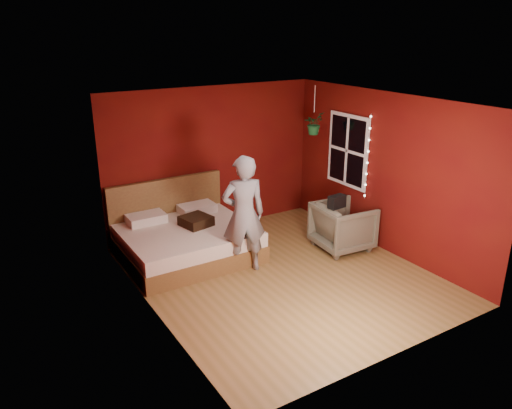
% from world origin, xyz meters
% --- Properties ---
extents(floor, '(4.50, 4.50, 0.00)m').
position_xyz_m(floor, '(0.00, 0.00, 0.00)').
color(floor, brown).
rests_on(floor, ground).
extents(room_walls, '(4.04, 4.54, 2.62)m').
position_xyz_m(room_walls, '(0.00, 0.00, 1.68)').
color(room_walls, '#581109').
rests_on(room_walls, ground).
extents(window, '(0.05, 0.97, 1.27)m').
position_xyz_m(window, '(1.97, 0.90, 1.50)').
color(window, white).
rests_on(window, room_walls).
extents(fairy_lights, '(0.04, 0.04, 1.45)m').
position_xyz_m(fairy_lights, '(1.94, 0.37, 1.50)').
color(fairy_lights, silver).
rests_on(fairy_lights, room_walls).
extents(bed, '(2.04, 1.73, 1.12)m').
position_xyz_m(bed, '(-0.95, 1.43, 0.29)').
color(bed, brown).
rests_on(bed, ground).
extents(person, '(0.76, 0.60, 1.81)m').
position_xyz_m(person, '(-0.38, 0.50, 0.91)').
color(person, gray).
rests_on(person, ground).
extents(armchair, '(0.94, 0.92, 0.79)m').
position_xyz_m(armchair, '(1.42, 0.30, 0.40)').
color(armchair, '#676651').
rests_on(armchair, ground).
extents(handbag, '(0.30, 0.17, 0.21)m').
position_xyz_m(handbag, '(1.20, 0.23, 0.90)').
color(handbag, black).
rests_on(handbag, armchair).
extents(throw_pillow, '(0.52, 0.52, 0.15)m').
position_xyz_m(throw_pillow, '(-0.76, 1.37, 0.59)').
color(throw_pillow, black).
rests_on(throw_pillow, bed).
extents(hanging_plant, '(0.44, 0.42, 0.85)m').
position_xyz_m(hanging_plant, '(1.55, 1.36, 1.94)').
color(hanging_plant, silver).
rests_on(hanging_plant, room_walls).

